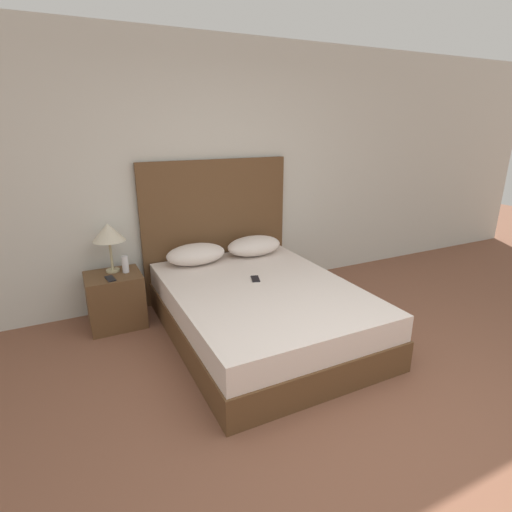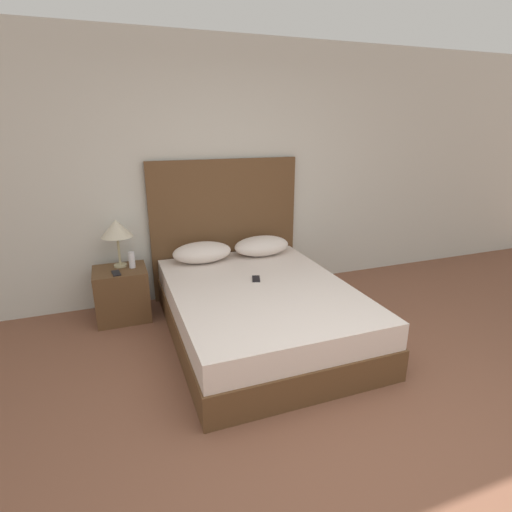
{
  "view_description": "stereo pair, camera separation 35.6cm",
  "coord_description": "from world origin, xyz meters",
  "views": [
    {
      "loc": [
        -1.53,
        -1.31,
        1.86
      ],
      "look_at": [
        -0.03,
        1.71,
        0.73
      ],
      "focal_mm": 28.0,
      "sensor_mm": 36.0,
      "label": 1
    },
    {
      "loc": [
        -1.21,
        -1.45,
        1.86
      ],
      "look_at": [
        -0.03,
        1.71,
        0.73
      ],
      "focal_mm": 28.0,
      "sensor_mm": 36.0,
      "label": 2
    }
  ],
  "objects": [
    {
      "name": "phone_on_nightstand",
      "position": [
        -1.22,
        2.29,
        0.52
      ],
      "size": [
        0.09,
        0.16,
        0.01
      ],
      "color": "black",
      "rests_on": "nightstand"
    },
    {
      "name": "toiletry_bottle",
      "position": [
        -1.07,
        2.4,
        0.6
      ],
      "size": [
        0.06,
        0.06,
        0.16
      ],
      "color": "silver",
      "rests_on": "nightstand"
    },
    {
      "name": "phone_on_bed",
      "position": [
        -0.01,
        1.77,
        0.49
      ],
      "size": [
        0.11,
        0.16,
        0.01
      ],
      "color": "black",
      "rests_on": "bed"
    },
    {
      "name": "wall_back",
      "position": [
        0.0,
        2.76,
        1.35
      ],
      "size": [
        10.0,
        0.06,
        2.7
      ],
      "color": "silver",
      "rests_on": "ground_plane"
    },
    {
      "name": "pillow_right",
      "position": [
        0.3,
        2.43,
        0.59
      ],
      "size": [
        0.61,
        0.36,
        0.21
      ],
      "color": "silver",
      "rests_on": "bed"
    },
    {
      "name": "ground_plane",
      "position": [
        0.0,
        0.0,
        0.0
      ],
      "size": [
        16.0,
        16.0,
        0.0
      ],
      "primitive_type": "plane",
      "color": "brown"
    },
    {
      "name": "pillow_left",
      "position": [
        -0.36,
        2.43,
        0.59
      ],
      "size": [
        0.61,
        0.36,
        0.21
      ],
      "color": "silver",
      "rests_on": "bed"
    },
    {
      "name": "table_lamp",
      "position": [
        -1.17,
        2.48,
        0.89
      ],
      "size": [
        0.3,
        0.3,
        0.47
      ],
      "color": "tan",
      "rests_on": "nightstand"
    },
    {
      "name": "headboard",
      "position": [
        -0.03,
        2.68,
        0.75
      ],
      "size": [
        1.64,
        0.05,
        1.5
      ],
      "color": "brown",
      "rests_on": "ground_plane"
    },
    {
      "name": "bed",
      "position": [
        -0.03,
        1.61,
        0.24
      ],
      "size": [
        1.56,
        2.1,
        0.48
      ],
      "color": "brown",
      "rests_on": "ground_plane"
    },
    {
      "name": "nightstand",
      "position": [
        -1.19,
        2.4,
        0.26
      ],
      "size": [
        0.5,
        0.44,
        0.52
      ],
      "color": "brown",
      "rests_on": "ground_plane"
    }
  ]
}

